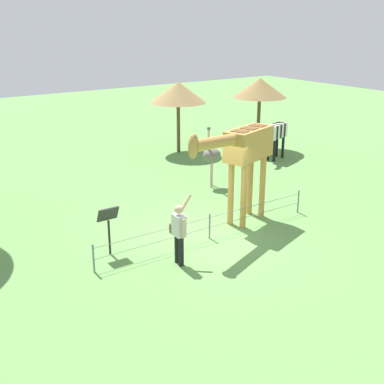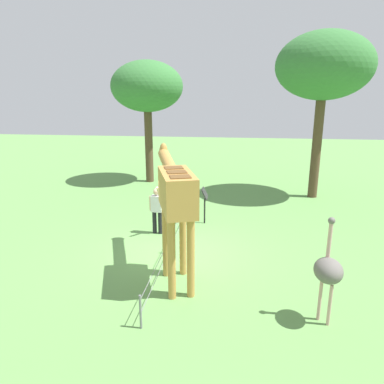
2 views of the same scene
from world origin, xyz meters
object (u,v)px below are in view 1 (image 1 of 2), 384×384
(zebra, at_px, (276,133))
(info_sign, at_px, (108,221))
(shade_hut_far, at_px, (178,92))
(ostrich, at_px, (212,155))
(giraffe, at_px, (243,151))
(shade_hut_near, at_px, (260,88))
(visitor, at_px, (179,231))

(zebra, height_order, info_sign, zebra)
(zebra, relative_size, shade_hut_far, 0.56)
(ostrich, bearing_deg, giraffe, 67.56)
(giraffe, height_order, zebra, giraffe)
(shade_hut_far, bearing_deg, ostrich, 70.18)
(shade_hut_near, relative_size, shade_hut_far, 1.03)
(giraffe, xyz_separation_m, visitor, (2.98, 1.15, -1.34))
(zebra, bearing_deg, shade_hut_far, -51.79)
(info_sign, bearing_deg, ostrich, -151.65)
(visitor, bearing_deg, zebra, -146.36)
(giraffe, bearing_deg, ostrich, -112.44)
(ostrich, relative_size, info_sign, 1.70)
(giraffe, distance_m, visitor, 3.46)
(zebra, distance_m, ostrich, 4.72)
(visitor, bearing_deg, giraffe, -158.84)
(ostrich, height_order, shade_hut_far, shade_hut_far)
(visitor, relative_size, shade_hut_near, 0.53)
(ostrich, bearing_deg, info_sign, 28.35)
(shade_hut_far, bearing_deg, shade_hut_near, 153.38)
(ostrich, relative_size, shade_hut_near, 0.68)
(giraffe, bearing_deg, visitor, 21.16)
(visitor, bearing_deg, shade_hut_near, -140.91)
(info_sign, bearing_deg, visitor, 129.07)
(giraffe, height_order, shade_hut_near, shade_hut_near)
(shade_hut_far, bearing_deg, zebra, 128.21)
(info_sign, bearing_deg, shade_hut_far, -132.85)
(shade_hut_far, bearing_deg, info_sign, 47.15)
(shade_hut_near, bearing_deg, visitor, 39.09)
(giraffe, distance_m, ostrich, 3.75)
(ostrich, distance_m, shade_hut_far, 5.42)
(shade_hut_near, xyz_separation_m, shade_hut_far, (3.35, -1.68, -0.12))
(zebra, bearing_deg, shade_hut_near, -108.81)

